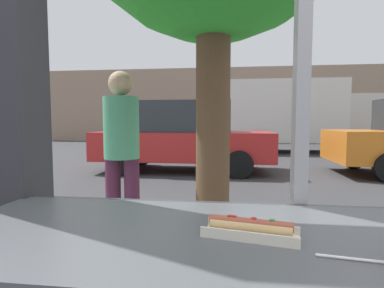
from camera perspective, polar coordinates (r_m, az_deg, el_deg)
The scene contains 8 objects.
ground_plane at distance 9.20m, azimuth 8.74°, elevation -3.87°, with size 60.00×60.00×0.00m, color #38383A.
sidewalk_strip at distance 2.99m, azimuth 12.31°, elevation -20.35°, with size 16.00×2.80×0.13m, color #9E998E.
building_facade_far at distance 19.70m, azimuth 7.97°, elevation 7.21°, with size 28.00×1.20×4.61m, color gray.
hotdog_tray_near at distance 0.85m, azimuth 10.89°, elevation -15.33°, with size 0.26×0.13×0.05m.
loose_straw at distance 0.80m, azimuth 29.28°, elevation -18.46°, with size 0.01×0.01×0.19m, color white.
parked_car_red at distance 7.90m, azimuth -1.40°, elevation 1.41°, with size 4.50×2.00×1.80m.
box_truck at distance 13.46m, azimuth 19.02°, elevation 5.37°, with size 6.67×2.44×2.94m.
pedestrian at distance 2.85m, azimuth -13.05°, elevation -0.76°, with size 0.32×0.32×1.63m.
Camera 1 is at (-0.26, -1.11, 1.31)m, focal length 28.40 mm.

